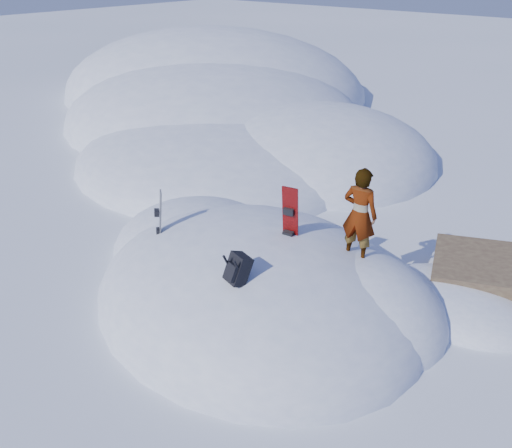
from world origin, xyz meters
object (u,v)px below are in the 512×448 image
Objects in this scene: snowboard_dark at (160,224)px; person at (360,215)px; backpack at (237,269)px; snowboard_red at (290,225)px.

person reaches higher than snowboard_dark.
backpack is at bearing 26.14° from snowboard_dark.
snowboard_dark is 2.67m from backpack.
person is at bearing 62.47° from snowboard_dark.
person is at bearing 79.76° from backpack.
backpack is at bearing -98.05° from snowboard_red.
snowboard_dark is at bearing 20.94° from person.
backpack is 2.49m from person.
snowboard_dark is 4.08m from person.
snowboard_red is 1.71m from backpack.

